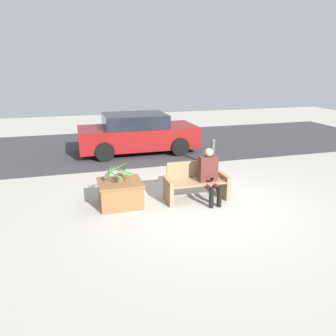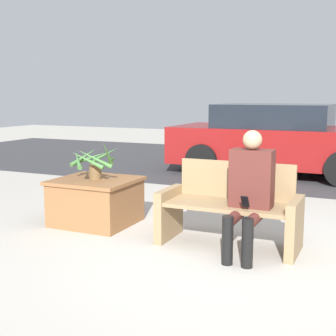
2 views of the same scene
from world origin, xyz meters
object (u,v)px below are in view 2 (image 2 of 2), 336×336
bench (230,208)px  potted_plant (95,161)px  person_seated (249,188)px  parked_car (278,139)px  planter_box (96,200)px

bench → potted_plant: size_ratio=2.25×
person_seated → potted_plant: bearing=170.9°
person_seated → potted_plant: 1.98m
parked_car → bench: bearing=-84.5°
potted_plant → parked_car: size_ratio=0.15×
bench → planter_box: (-1.70, 0.12, -0.09)m
planter_box → parked_car: parked_car is taller
planter_box → bench: bearing=-4.0°
person_seated → planter_box: 2.00m
bench → parked_car: bearing=95.5°
potted_plant → planter_box: bearing=-42.9°
person_seated → parked_car: bearing=98.1°
bench → potted_plant: 1.75m
bench → planter_box: bearing=176.0°
bench → person_seated: person_seated is taller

